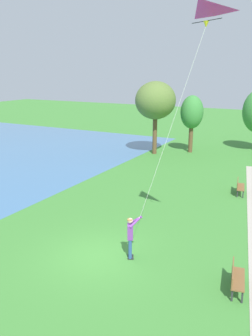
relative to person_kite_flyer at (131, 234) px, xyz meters
The scene contains 7 objects.
ground_plane 1.67m from the person_kite_flyer, 157.87° to the right, with size 120.00×120.00×0.00m, color #3D7F33.
person_kite_flyer is the anchor object (origin of this frame).
flying_kite 8.37m from the person_kite_flyer, 24.74° to the left, with size 2.62×1.60×7.72m.
park_bench_near_walkway 4.25m from the person_kite_flyer, ahead, with size 0.71×1.56×0.88m.
park_bench_far_walkway 10.31m from the person_kite_flyer, 77.27° to the left, with size 0.71×1.56×0.88m.
tree_treeline_right 20.38m from the person_kite_flyer, 101.69° to the left, with size 2.04×2.07×5.17m.
tree_behind_path 19.30m from the person_kite_flyer, 110.91° to the left, with size 3.51×3.81×6.42m.
Camera 1 is at (7.25, -11.20, 7.37)m, focal length 38.63 mm.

